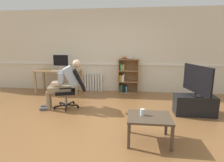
% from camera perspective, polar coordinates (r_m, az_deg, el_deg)
% --- Properties ---
extents(ground_plane, '(18.00, 18.00, 0.00)m').
position_cam_1_polar(ground_plane, '(3.84, -3.86, -12.80)').
color(ground_plane, brown).
extents(back_wall, '(12.00, 0.13, 2.70)m').
position_cam_1_polar(back_wall, '(6.12, 0.66, 9.33)').
color(back_wall, beige).
rests_on(back_wall, ground_plane).
extents(computer_desk, '(1.40, 0.64, 0.76)m').
position_cam_1_polar(computer_desk, '(6.16, -16.44, 2.41)').
color(computer_desk, tan).
rests_on(computer_desk, ground_plane).
extents(imac_monitor, '(0.54, 0.14, 0.50)m').
position_cam_1_polar(imac_monitor, '(6.16, -15.73, 6.07)').
color(imac_monitor, silver).
rests_on(imac_monitor, computer_desk).
extents(keyboard, '(0.38, 0.12, 0.02)m').
position_cam_1_polar(keyboard, '(6.00, -16.64, 3.23)').
color(keyboard, white).
rests_on(keyboard, computer_desk).
extents(computer_mouse, '(0.06, 0.10, 0.03)m').
position_cam_1_polar(computer_mouse, '(5.94, -14.71, 3.31)').
color(computer_mouse, white).
rests_on(computer_mouse, computer_desk).
extents(bookshelf, '(0.66, 0.29, 1.18)m').
position_cam_1_polar(bookshelf, '(5.97, 4.73, 1.57)').
color(bookshelf, olive).
rests_on(bookshelf, ground_plane).
extents(radiator, '(0.91, 0.08, 0.59)m').
position_cam_1_polar(radiator, '(6.29, -7.09, -0.35)').
color(radiator, white).
rests_on(radiator, ground_plane).
extents(office_chair, '(0.82, 0.67, 0.97)m').
position_cam_1_polar(office_chair, '(4.66, -12.43, -1.88)').
color(office_chair, black).
rests_on(office_chair, ground_plane).
extents(person_seated, '(1.02, 0.59, 1.21)m').
position_cam_1_polar(person_seated, '(4.64, -14.69, -0.45)').
color(person_seated, '#937F60').
rests_on(person_seated, ground_plane).
extents(tv_stand, '(0.88, 0.43, 0.45)m').
position_cam_1_polar(tv_stand, '(4.55, 24.42, -6.88)').
color(tv_stand, black).
rests_on(tv_stand, ground_plane).
extents(tv_screen, '(0.30, 1.01, 0.68)m').
position_cam_1_polar(tv_screen, '(4.41, 25.06, 0.31)').
color(tv_screen, black).
rests_on(tv_screen, tv_stand).
extents(coffee_table, '(0.70, 0.58, 0.43)m').
position_cam_1_polar(coffee_table, '(3.07, 11.59, -11.77)').
color(coffee_table, '#4C3D2D').
rests_on(coffee_table, ground_plane).
extents(drinking_glass, '(0.08, 0.08, 0.10)m').
position_cam_1_polar(drinking_glass, '(3.06, 9.49, -9.57)').
color(drinking_glass, silver).
rests_on(drinking_glass, coffee_table).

